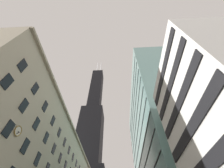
{
  "coord_description": "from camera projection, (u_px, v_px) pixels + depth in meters",
  "views": [
    {
      "loc": [
        4.16,
        -12.91,
        1.93
      ],
      "look_at": [
        3.0,
        10.0,
        29.71
      ],
      "focal_mm": 21.73,
      "sensor_mm": 36.0,
      "label": 1
    }
  ],
  "objects": [
    {
      "name": "dark_skyscraper",
      "position": [
        88.0,
        149.0,
        105.09
      ],
      "size": [
        28.43,
        28.43,
        180.59
      ],
      "color": "black",
      "rests_on": "ground"
    },
    {
      "name": "glass_office_midrise",
      "position": [
        159.0,
        144.0,
        46.86
      ],
      "size": [
        14.31,
        48.8,
        49.71
      ],
      "color": "gray",
      "rests_on": "ground"
    }
  ]
}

